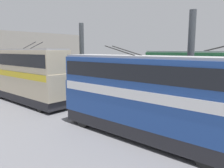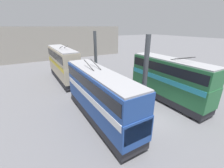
{
  "view_description": "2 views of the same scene",
  "coord_description": "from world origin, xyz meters",
  "px_view_note": "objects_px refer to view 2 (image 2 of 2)",
  "views": [
    {
      "loc": [
        -4.16,
        15.16,
        5.3
      ],
      "look_at": [
        8.13,
        1.02,
        2.36
      ],
      "focal_mm": 35.0,
      "sensor_mm": 36.0,
      "label": 1
    },
    {
      "loc": [
        -8.55,
        9.9,
        8.66
      ],
      "look_at": [
        7.49,
        0.35,
        1.42
      ],
      "focal_mm": 24.0,
      "sensor_mm": 36.0,
      "label": 2
    }
  ],
  "objects_px": {
    "bus_left_near": "(169,78)",
    "person_by_right_row": "(127,108)",
    "person_aisle_midway": "(120,90)",
    "bus_right_mid": "(100,93)",
    "oil_drum": "(84,80)",
    "bus_right_far": "(63,63)"
  },
  "relations": [
    {
      "from": "person_by_right_row",
      "to": "bus_right_far",
      "type": "bearing_deg",
      "value": 22.37
    },
    {
      "from": "person_aisle_midway",
      "to": "person_by_right_row",
      "type": "distance_m",
      "value": 4.6
    },
    {
      "from": "bus_right_mid",
      "to": "person_by_right_row",
      "type": "xyz_separation_m",
      "value": [
        -0.84,
        -2.61,
        -1.86
      ]
    },
    {
      "from": "bus_right_far",
      "to": "oil_drum",
      "type": "height_order",
      "value": "bus_right_far"
    },
    {
      "from": "bus_left_near",
      "to": "bus_right_far",
      "type": "bearing_deg",
      "value": 32.33
    },
    {
      "from": "bus_right_far",
      "to": "person_by_right_row",
      "type": "distance_m",
      "value": 14.76
    },
    {
      "from": "person_aisle_midway",
      "to": "oil_drum",
      "type": "xyz_separation_m",
      "value": [
        7.29,
        2.18,
        -0.48
      ]
    },
    {
      "from": "bus_right_mid",
      "to": "person_by_right_row",
      "type": "distance_m",
      "value": 3.31
    },
    {
      "from": "bus_left_near",
      "to": "person_aisle_midway",
      "type": "relative_size",
      "value": 5.9
    },
    {
      "from": "bus_right_mid",
      "to": "person_by_right_row",
      "type": "relative_size",
      "value": 6.13
    },
    {
      "from": "person_aisle_midway",
      "to": "oil_drum",
      "type": "distance_m",
      "value": 7.63
    },
    {
      "from": "bus_right_mid",
      "to": "person_aisle_midway",
      "type": "xyz_separation_m",
      "value": [
        3.32,
        -4.57,
        -1.9
      ]
    },
    {
      "from": "bus_left_near",
      "to": "bus_right_mid",
      "type": "relative_size",
      "value": 0.92
    },
    {
      "from": "person_by_right_row",
      "to": "bus_right_mid",
      "type": "bearing_deg",
      "value": 84.19
    },
    {
      "from": "bus_right_mid",
      "to": "person_by_right_row",
      "type": "height_order",
      "value": "bus_right_mid"
    },
    {
      "from": "person_aisle_midway",
      "to": "bus_right_mid",
      "type": "bearing_deg",
      "value": -176.31
    },
    {
      "from": "bus_left_near",
      "to": "bus_right_mid",
      "type": "distance_m",
      "value": 8.89
    },
    {
      "from": "bus_right_mid",
      "to": "oil_drum",
      "type": "height_order",
      "value": "bus_right_mid"
    },
    {
      "from": "bus_right_far",
      "to": "person_aisle_midway",
      "type": "xyz_separation_m",
      "value": [
        -10.22,
        -4.57,
        -2.13
      ]
    },
    {
      "from": "bus_right_mid",
      "to": "oil_drum",
      "type": "xyz_separation_m",
      "value": [
        10.61,
        -2.39,
        -2.38
      ]
    },
    {
      "from": "bus_right_far",
      "to": "person_aisle_midway",
      "type": "bearing_deg",
      "value": -155.92
    },
    {
      "from": "bus_left_near",
      "to": "person_by_right_row",
      "type": "height_order",
      "value": "bus_left_near"
    }
  ]
}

